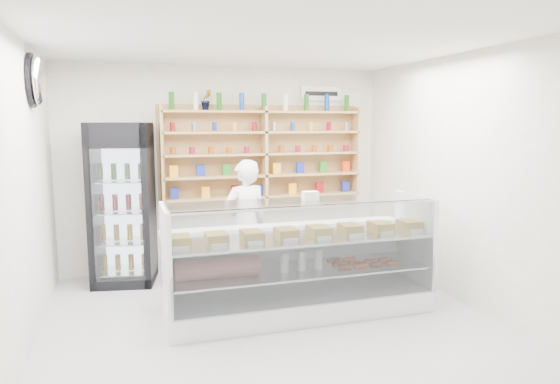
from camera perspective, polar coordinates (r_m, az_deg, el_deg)
name	(u,v)px	position (r m, az deg, el deg)	size (l,w,h in m)	color
room	(281,191)	(4.63, 0.08, 0.10)	(5.00, 5.00, 5.00)	#ABACB0
display_counter	(299,282)	(5.42, 2.23, -10.22)	(2.83, 0.84, 1.23)	white
shop_worker	(245,224)	(6.15, -4.00, -3.69)	(0.58, 0.38, 1.59)	white
drinks_cooler	(123,204)	(6.59, -17.52, -1.26)	(0.85, 0.83, 2.03)	black
wall_shelving	(264,154)	(6.99, -1.82, 4.34)	(2.84, 0.28, 1.33)	tan
potted_plant	(206,100)	(6.81, -8.41, 10.37)	(0.15, 0.12, 0.27)	#1E6626
security_mirror	(37,80)	(5.65, -25.98, 11.40)	(0.15, 0.50, 0.50)	silver
wall_sign	(321,94)	(7.40, 4.72, 11.14)	(0.62, 0.03, 0.20)	white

